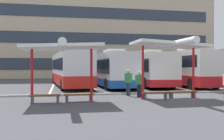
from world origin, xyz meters
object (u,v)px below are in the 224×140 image
Objects in this scene: coach_bus_1 at (111,70)px; waiting_passenger_1 at (128,80)px; waiting_shelter_0 at (62,48)px; bench_0 at (45,97)px; waiting_shelter_1 at (170,46)px; bench_1 at (79,95)px; coach_bus_3 at (183,68)px; bench_3 at (182,93)px; waiting_passenger_0 at (139,82)px; coach_bus_2 at (146,69)px; bench_2 at (155,94)px; coach_bus_0 at (70,70)px.

coach_bus_1 is 7.61m from waiting_passenger_1.
waiting_shelter_0 is 2.75m from bench_0.
waiting_shelter_0 is 1.08× the size of waiting_shelter_1.
bench_1 is 6.07m from waiting_shelter_1.
coach_bus_1 is 6.45× the size of bench_0.
coach_bus_3 reaches higher than bench_3.
waiting_passenger_0 is 0.94× the size of waiting_passenger_1.
coach_bus_2 reaches higher than waiting_passenger_1.
waiting_shelter_0 is at bearing -173.89° from bench_2.
bench_2 is 2.40m from waiting_passenger_1.
bench_1 is 1.03× the size of waiting_passenger_0.
coach_bus_0 is 9.46m from waiting_passenger_1.
bench_1 is (0.18, -10.88, -1.29)m from coach_bus_0.
bench_2 is at bearing 6.11° from waiting_shelter_0.
coach_bus_1 is at bearing 88.18° from waiting_passenger_1.
bench_2 is (6.27, 0.28, -0.00)m from bench_0.
coach_bus_2 is 2.62× the size of waiting_shelter_1.
waiting_passenger_1 is at bearing -115.34° from coach_bus_2.
bench_0 is (-0.90, 0.30, -2.58)m from waiting_shelter_0.
coach_bus_3 reaches higher than coach_bus_0.
waiting_shelter_0 reaches higher than bench_3.
waiting_shelter_0 is 5.34m from waiting_passenger_1.
waiting_passenger_0 is at bearing 118.30° from bench_2.
coach_bus_2 is 14.46m from bench_0.
waiting_shelter_1 is (-2.12, -10.86, 1.53)m from coach_bus_2.
coach_bus_1 is at bearing 178.69° from coach_bus_3.
coach_bus_1 reaches higher than waiting_passenger_0.
waiting_passenger_0 is (4.76, 1.72, -1.97)m from waiting_shelter_0.
coach_bus_0 is at bearing 112.75° from waiting_passenger_0.
waiting_shelter_0 is 2.95× the size of bench_1.
bench_1 is 0.37× the size of waiting_shelter_1.
bench_2 is at bearing 171.95° from waiting_shelter_1.
waiting_passenger_1 is at bearing 147.27° from bench_3.
waiting_shelter_0 is 2.85× the size of waiting_passenger_1.
coach_bus_3 is 14.54m from bench_1.
coach_bus_2 is at bearing 74.29° from bench_2.
waiting_shelter_0 is at bearing -93.63° from coach_bus_0.
coach_bus_1 is at bearing -163.80° from coach_bus_2.
waiting_passenger_0 is (-7.03, -8.29, -0.81)m from coach_bus_3.
waiting_shelter_1 is at bearing 1.19° from bench_0.
bench_3 is 1.15× the size of waiting_passenger_0.
coach_bus_1 is 6.45× the size of waiting_passenger_0.
coach_bus_2 is 14.14m from waiting_shelter_0.
bench_0 is 5.70m from waiting_passenger_1.
coach_bus_0 reaches higher than bench_0.
coach_bus_1 is 8.48m from waiting_passenger_0.
bench_0 is (-12.69, -9.71, -1.41)m from coach_bus_3.
coach_bus_0 is 10.46m from waiting_passenger_0.
coach_bus_1 is 6.06× the size of waiting_passenger_1.
coach_bus_1 is at bearing 95.15° from bench_2.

